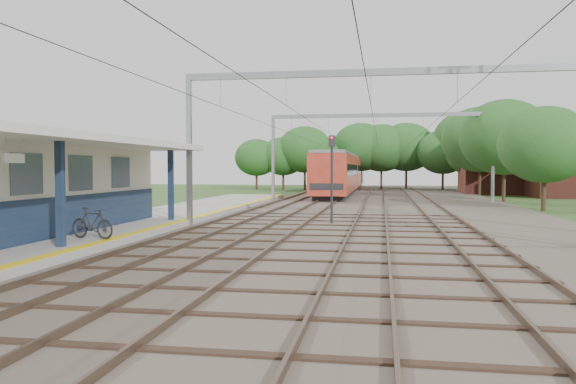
{
  "coord_description": "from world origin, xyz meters",
  "views": [
    {
      "loc": [
        3.71,
        -9.57,
        2.74
      ],
      "look_at": [
        -0.68,
        16.53,
        1.6
      ],
      "focal_mm": 35.0,
      "sensor_mm": 36.0,
      "label": 1
    }
  ],
  "objects": [
    {
      "name": "ground",
      "position": [
        0.0,
        0.0,
        0.0
      ],
      "size": [
        160.0,
        160.0,
        0.0
      ],
      "primitive_type": "plane",
      "color": "#2D4C1E",
      "rests_on": "ground"
    },
    {
      "name": "ballast_bed",
      "position": [
        4.0,
        30.0,
        0.05
      ],
      "size": [
        18.0,
        90.0,
        0.1
      ],
      "primitive_type": "cube",
      "color": "#473D33",
      "rests_on": "ground"
    },
    {
      "name": "platform",
      "position": [
        -7.5,
        14.0,
        0.17
      ],
      "size": [
        5.0,
        52.0,
        0.35
      ],
      "primitive_type": "cube",
      "color": "gray",
      "rests_on": "ground"
    },
    {
      "name": "yellow_stripe",
      "position": [
        -5.25,
        14.0,
        0.35
      ],
      "size": [
        0.45,
        52.0,
        0.01
      ],
      "primitive_type": "cube",
      "color": "yellow",
      "rests_on": "platform"
    },
    {
      "name": "canopy",
      "position": [
        -7.77,
        6.0,
        3.64
      ],
      "size": [
        6.4,
        20.0,
        3.44
      ],
      "color": "#12213B",
      "rests_on": "platform"
    },
    {
      "name": "rail_tracks",
      "position": [
        1.5,
        30.0,
        0.18
      ],
      "size": [
        11.8,
        88.0,
        0.15
      ],
      "color": "brown",
      "rests_on": "ballast_bed"
    },
    {
      "name": "catenary_system",
      "position": [
        3.39,
        25.28,
        5.51
      ],
      "size": [
        17.22,
        88.0,
        7.0
      ],
      "color": "gray",
      "rests_on": "ground"
    },
    {
      "name": "tree_band",
      "position": [
        3.84,
        57.12,
        4.92
      ],
      "size": [
        31.72,
        30.88,
        8.82
      ],
      "color": "#382619",
      "rests_on": "ground"
    },
    {
      "name": "house_near",
      "position": [
        21.0,
        46.0,
        2.99
      ],
      "size": [
        7.0,
        6.12,
        7.89
      ],
      "color": "brown",
      "rests_on": "ground"
    },
    {
      "name": "house_far",
      "position": [
        16.0,
        52.0,
        3.23
      ],
      "size": [
        8.0,
        6.12,
        8.66
      ],
      "color": "brown",
      "rests_on": "ground"
    },
    {
      "name": "bicycle",
      "position": [
        -5.9,
        7.85,
        0.88
      ],
      "size": [
        1.83,
        0.91,
        1.06
      ],
      "primitive_type": "imported",
      "rotation": [
        0.0,
        0.0,
        1.32
      ],
      "color": "black",
      "rests_on": "platform"
    },
    {
      "name": "train",
      "position": [
        -0.5,
        52.61,
        2.25
      ],
      "size": [
        3.1,
        38.53,
        4.05
      ],
      "color": "black",
      "rests_on": "ballast_bed"
    },
    {
      "name": "signal_post",
      "position": [
        1.35,
        17.03,
        2.68
      ],
      "size": [
        0.32,
        0.29,
        4.28
      ],
      "rotation": [
        0.0,
        0.0,
        0.22
      ],
      "color": "black",
      "rests_on": "ground"
    }
  ]
}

